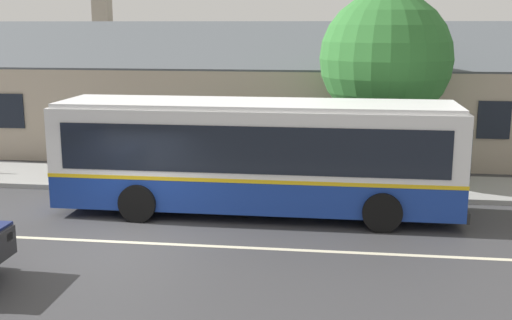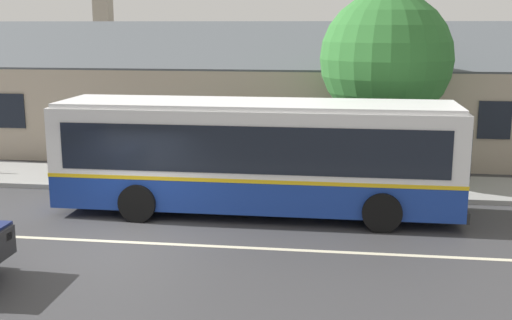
{
  "view_description": "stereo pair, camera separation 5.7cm",
  "coord_description": "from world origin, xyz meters",
  "px_view_note": "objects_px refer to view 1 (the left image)",
  "views": [
    {
      "loc": [
        5.13,
        -14.01,
        5.09
      ],
      "look_at": [
        2.78,
        3.41,
        1.37
      ],
      "focal_mm": 45.0,
      "sensor_mm": 36.0,
      "label": 1
    },
    {
      "loc": [
        5.18,
        -14.0,
        5.09
      ],
      "look_at": [
        2.78,
        3.41,
        1.37
      ],
      "focal_mm": 45.0,
      "sensor_mm": 36.0,
      "label": 2
    }
  ],
  "objects_px": {
    "transit_bus": "(257,154)",
    "bench_by_building": "(78,163)",
    "bench_down_street": "(209,171)",
    "street_tree_primary": "(386,59)"
  },
  "relations": [
    {
      "from": "street_tree_primary",
      "to": "bench_down_street",
      "type": "bearing_deg",
      "value": -162.37
    },
    {
      "from": "bench_by_building",
      "to": "bench_down_street",
      "type": "xyz_separation_m",
      "value": [
        4.57,
        -0.54,
        -0.01
      ]
    },
    {
      "from": "transit_bus",
      "to": "bench_by_building",
      "type": "height_order",
      "value": "transit_bus"
    },
    {
      "from": "transit_bus",
      "to": "bench_by_building",
      "type": "bearing_deg",
      "value": 154.87
    },
    {
      "from": "bench_down_street",
      "to": "street_tree_primary",
      "type": "height_order",
      "value": "street_tree_primary"
    },
    {
      "from": "transit_bus",
      "to": "bench_by_building",
      "type": "relative_size",
      "value": 6.0
    },
    {
      "from": "bench_down_street",
      "to": "street_tree_primary",
      "type": "distance_m",
      "value": 6.68
    },
    {
      "from": "bench_by_building",
      "to": "bench_down_street",
      "type": "relative_size",
      "value": 1.1
    },
    {
      "from": "transit_bus",
      "to": "bench_down_street",
      "type": "xyz_separation_m",
      "value": [
        -1.84,
        2.46,
        -1.09
      ]
    },
    {
      "from": "transit_bus",
      "to": "bench_by_building",
      "type": "xyz_separation_m",
      "value": [
        -6.42,
        3.01,
        -1.08
      ]
    }
  ]
}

